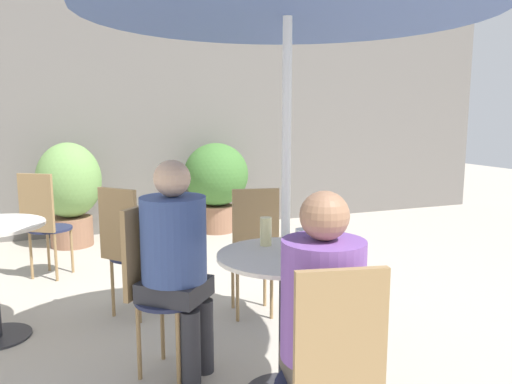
% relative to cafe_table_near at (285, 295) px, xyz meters
% --- Properties ---
extents(storefront_wall, '(10.00, 0.06, 3.00)m').
position_rel_cafe_table_near_xyz_m(storefront_wall, '(-0.07, 4.00, 0.96)').
color(storefront_wall, slate).
rests_on(storefront_wall, ground_plane).
extents(cafe_table_near, '(0.68, 0.68, 0.75)m').
position_rel_cafe_table_near_xyz_m(cafe_table_near, '(0.00, 0.00, 0.00)').
color(cafe_table_near, '#2D2D33').
rests_on(cafe_table_near, ground_plane).
extents(bistro_chair_0, '(0.43, 0.43, 0.94)m').
position_rel_cafe_table_near_xyz_m(bistro_chair_0, '(-0.57, 0.50, 0.01)').
color(bistro_chair_0, '#232847').
rests_on(bistro_chair_0, ground_plane).
extents(bistro_chair_1, '(0.38, 0.40, 0.94)m').
position_rel_cafe_table_near_xyz_m(bistro_chair_1, '(-0.15, -0.74, 0.01)').
color(bistro_chair_1, '#232847').
rests_on(bistro_chair_1, ground_plane).
extents(bistro_chair_2, '(0.43, 0.42, 0.94)m').
position_rel_cafe_table_near_xyz_m(bistro_chair_2, '(-0.62, 1.30, 0.01)').
color(bistro_chair_2, '#232847').
rests_on(bistro_chair_2, ground_plane).
extents(bistro_chair_3, '(0.42, 0.43, 0.94)m').
position_rel_cafe_table_near_xyz_m(bistro_chair_3, '(-1.19, 2.42, 0.01)').
color(bistro_chair_3, '#232847').
rests_on(bistro_chair_3, ground_plane).
extents(bistro_chair_4, '(0.38, 0.39, 0.94)m').
position_rel_cafe_table_near_xyz_m(bistro_chair_4, '(0.21, 0.98, 0.01)').
color(bistro_chair_4, '#232847').
rests_on(bistro_chair_4, ground_plane).
extents(seated_person_0, '(0.45, 0.45, 1.20)m').
position_rel_cafe_table_near_xyz_m(seated_person_0, '(-0.45, 0.41, 0.16)').
color(seated_person_0, '#2D2D33').
rests_on(seated_person_0, ground_plane).
extents(seated_person_1, '(0.32, 0.35, 1.16)m').
position_rel_cafe_table_near_xyz_m(seated_person_1, '(-0.12, -0.60, 0.15)').
color(seated_person_1, brown).
rests_on(seated_person_1, ground_plane).
extents(beer_glass_0, '(0.06, 0.06, 0.15)m').
position_rel_cafe_table_near_xyz_m(beer_glass_0, '(-0.03, 0.19, 0.28)').
color(beer_glass_0, beige).
rests_on(beer_glass_0, cafe_table_near).
extents(beer_glass_1, '(0.06, 0.06, 0.17)m').
position_rel_cafe_table_near_xyz_m(beer_glass_1, '(-0.00, -0.19, 0.29)').
color(beer_glass_1, silver).
rests_on(beer_glass_1, cafe_table_near).
extents(potted_plant_0, '(0.68, 0.68, 1.13)m').
position_rel_cafe_table_near_xyz_m(potted_plant_0, '(-0.95, 3.54, 0.10)').
color(potted_plant_0, '#93664C').
rests_on(potted_plant_0, ground_plane).
extents(potted_plant_1, '(0.78, 0.78, 1.09)m').
position_rel_cafe_table_near_xyz_m(potted_plant_1, '(0.72, 3.60, 0.10)').
color(potted_plant_1, '#93664C').
rests_on(potted_plant_1, ground_plane).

